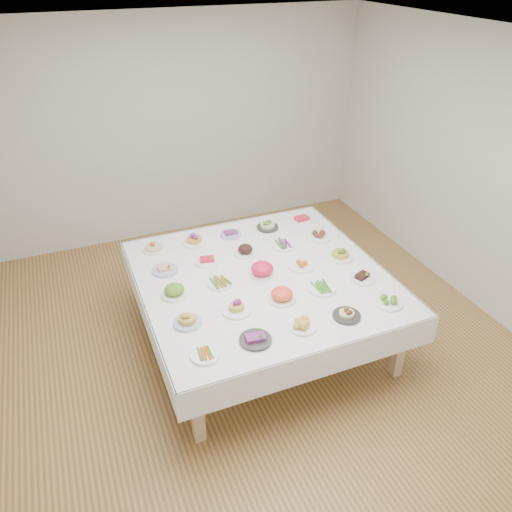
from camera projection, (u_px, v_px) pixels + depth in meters
name	position (u px, v px, depth m)	size (l,w,h in m)	color
room_envelope	(250.00, 166.00, 4.12)	(5.02, 5.02, 2.81)	#A57D44
display_table	(262.00, 281.00, 4.71)	(2.26, 2.26, 0.75)	white
dish_0	(205.00, 354.00, 3.74)	(0.22, 0.22, 0.05)	white
dish_1	(255.00, 337.00, 3.87)	(0.25, 0.25, 0.11)	#2D2A28
dish_2	(302.00, 324.00, 4.00)	(0.21, 0.21, 0.10)	white
dish_3	(347.00, 312.00, 4.12)	(0.23, 0.23, 0.11)	#2D2A28
dish_4	(389.00, 300.00, 4.27)	(0.23, 0.23, 0.11)	white
dish_5	(187.00, 319.00, 4.05)	(0.23, 0.23, 0.12)	#4C66B2
dish_6	(236.00, 305.00, 4.18)	(0.25, 0.25, 0.14)	white
dish_7	(282.00, 293.00, 4.31)	(0.24, 0.24, 0.15)	white
dish_8	(322.00, 287.00, 4.46)	(0.24, 0.24, 0.06)	white
dish_9	(362.00, 276.00, 4.60)	(0.23, 0.23, 0.10)	white
dish_10	(174.00, 289.00, 4.37)	(0.23, 0.23, 0.14)	white
dish_11	(220.00, 282.00, 4.54)	(0.23, 0.23, 0.06)	white
dish_12	(262.00, 269.00, 4.64)	(0.25, 0.25, 0.14)	white
dish_13	(301.00, 263.00, 4.78)	(0.25, 0.25, 0.10)	white
dish_14	(340.00, 251.00, 4.90)	(0.25, 0.25, 0.16)	white
dish_15	(165.00, 268.00, 4.72)	(0.24, 0.24, 0.10)	#4C66B2
dish_16	(207.00, 260.00, 4.84)	(0.23, 0.23, 0.09)	white
dish_17	(245.00, 250.00, 4.97)	(0.23, 0.23, 0.12)	white
dish_18	(283.00, 244.00, 5.12)	(0.24, 0.24, 0.06)	white
dish_19	(319.00, 235.00, 5.25)	(0.25, 0.25, 0.11)	white
dish_20	(154.00, 245.00, 5.03)	(0.21, 0.21, 0.12)	white
dish_21	(194.00, 237.00, 5.14)	(0.24, 0.24, 0.15)	white
dish_22	(231.00, 232.00, 5.31)	(0.22, 0.22, 0.09)	#4C66B2
dish_23	(268.00, 224.00, 5.43)	(0.24, 0.24, 0.13)	#2D2A28
dish_24	(302.00, 219.00, 5.58)	(0.23, 0.23, 0.09)	white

